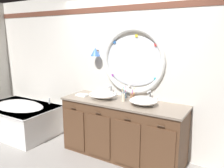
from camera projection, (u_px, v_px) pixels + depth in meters
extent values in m
plane|color=gray|center=(110.00, 160.00, 3.54)|extent=(14.00, 14.00, 0.00)
cube|color=silver|center=(128.00, 73.00, 3.77)|extent=(6.40, 0.08, 2.60)
cube|color=brown|center=(128.00, 8.00, 3.52)|extent=(6.27, 0.01, 0.09)
ellipsoid|color=silver|center=(133.00, 61.00, 3.63)|extent=(1.00, 0.02, 0.80)
torus|color=silver|center=(133.00, 61.00, 3.62)|extent=(1.08, 0.08, 1.08)
cube|color=teal|center=(163.00, 62.00, 3.36)|extent=(0.05, 0.01, 0.05)
cube|color=red|center=(156.00, 45.00, 3.38)|extent=(0.05, 0.01, 0.05)
cube|color=yellow|center=(136.00, 36.00, 3.51)|extent=(0.05, 0.01, 0.05)
cube|color=#2866B7|center=(114.00, 42.00, 3.72)|extent=(0.05, 0.01, 0.05)
cube|color=green|center=(106.00, 59.00, 3.87)|extent=(0.05, 0.01, 0.05)
cube|color=purple|center=(112.00, 76.00, 3.86)|extent=(0.05, 0.01, 0.05)
cube|color=silver|center=(129.00, 85.00, 3.73)|extent=(0.05, 0.01, 0.05)
cube|color=teal|center=(156.00, 79.00, 3.47)|extent=(0.05, 0.01, 0.05)
cylinder|color=#4C3823|center=(97.00, 51.00, 3.91)|extent=(0.02, 0.09, 0.02)
cone|color=blue|center=(95.00, 52.00, 3.87)|extent=(0.17, 0.17, 0.14)
cube|color=brown|center=(123.00, 130.00, 3.61)|extent=(1.93, 0.62, 0.88)
cube|color=gray|center=(123.00, 102.00, 3.52)|extent=(1.97, 0.65, 0.03)
cube|color=gray|center=(131.00, 102.00, 3.78)|extent=(1.93, 0.02, 0.11)
cube|color=brown|center=(74.00, 130.00, 3.71)|extent=(0.41, 0.02, 0.67)
cylinder|color=#422D1E|center=(73.00, 108.00, 3.63)|extent=(0.10, 0.01, 0.01)
cube|color=brown|center=(99.00, 136.00, 3.47)|extent=(0.41, 0.02, 0.67)
cylinder|color=#422D1E|center=(98.00, 113.00, 3.38)|extent=(0.10, 0.01, 0.01)
cube|color=brown|center=(127.00, 144.00, 3.23)|extent=(0.41, 0.02, 0.67)
cylinder|color=#422D1E|center=(127.00, 119.00, 3.14)|extent=(0.10, 0.01, 0.01)
cube|color=brown|center=(160.00, 153.00, 2.99)|extent=(0.41, 0.02, 0.67)
cylinder|color=#422D1E|center=(161.00, 126.00, 2.90)|extent=(0.10, 0.01, 0.01)
cube|color=white|center=(20.00, 119.00, 4.51)|extent=(1.47, 0.95, 0.55)
ellipsoid|color=white|center=(19.00, 108.00, 4.47)|extent=(1.21, 0.74, 0.28)
cube|color=white|center=(19.00, 106.00, 4.46)|extent=(1.50, 0.98, 0.02)
cylinder|color=silver|center=(49.00, 101.00, 4.59)|extent=(0.04, 0.04, 0.11)
cylinder|color=silver|center=(19.00, 108.00, 4.47)|extent=(0.04, 0.04, 0.01)
ellipsoid|color=white|center=(103.00, 94.00, 3.65)|extent=(0.42, 0.27, 0.14)
torus|color=white|center=(103.00, 94.00, 3.65)|extent=(0.44, 0.44, 0.02)
cylinder|color=silver|center=(103.00, 94.00, 3.65)|extent=(0.03, 0.03, 0.01)
ellipsoid|color=white|center=(143.00, 101.00, 3.30)|extent=(0.38, 0.29, 0.13)
torus|color=white|center=(143.00, 101.00, 3.30)|extent=(0.40, 0.40, 0.02)
cylinder|color=silver|center=(143.00, 101.00, 3.30)|extent=(0.03, 0.03, 0.01)
cylinder|color=silver|center=(111.00, 94.00, 3.88)|extent=(0.05, 0.05, 0.02)
cylinder|color=silver|center=(111.00, 90.00, 3.87)|extent=(0.02, 0.02, 0.14)
sphere|color=silver|center=(111.00, 86.00, 3.85)|extent=(0.03, 0.03, 0.03)
cylinder|color=silver|center=(109.00, 87.00, 3.81)|extent=(0.02, 0.10, 0.02)
cylinder|color=silver|center=(107.00, 93.00, 3.93)|extent=(0.04, 0.04, 0.06)
cylinder|color=silver|center=(116.00, 94.00, 3.84)|extent=(0.04, 0.04, 0.06)
cube|color=silver|center=(107.00, 91.00, 3.92)|extent=(0.05, 0.01, 0.01)
cube|color=silver|center=(116.00, 92.00, 3.83)|extent=(0.05, 0.01, 0.01)
cylinder|color=silver|center=(150.00, 100.00, 3.53)|extent=(0.05, 0.05, 0.02)
cylinder|color=silver|center=(150.00, 95.00, 3.52)|extent=(0.02, 0.02, 0.14)
sphere|color=silver|center=(150.00, 91.00, 3.50)|extent=(0.03, 0.03, 0.03)
cylinder|color=silver|center=(149.00, 92.00, 3.45)|extent=(0.02, 0.11, 0.02)
cylinder|color=silver|center=(145.00, 98.00, 3.57)|extent=(0.04, 0.04, 0.06)
cylinder|color=silver|center=(156.00, 100.00, 3.48)|extent=(0.04, 0.04, 0.06)
cube|color=silver|center=(145.00, 96.00, 3.57)|extent=(0.05, 0.01, 0.01)
cube|color=silver|center=(156.00, 98.00, 3.47)|extent=(0.05, 0.01, 0.01)
cylinder|color=slate|center=(124.00, 95.00, 3.70)|extent=(0.08, 0.08, 0.09)
torus|color=slate|center=(124.00, 93.00, 3.69)|extent=(0.09, 0.09, 0.01)
cylinder|color=pink|center=(125.00, 92.00, 3.68)|extent=(0.01, 0.02, 0.19)
cube|color=white|center=(126.00, 85.00, 3.66)|extent=(0.02, 0.02, 0.02)
cylinder|color=#19ADB2|center=(124.00, 92.00, 3.70)|extent=(0.02, 0.03, 0.17)
cube|color=white|center=(124.00, 86.00, 3.68)|extent=(0.02, 0.01, 0.03)
cylinder|color=orange|center=(123.00, 93.00, 3.68)|extent=(0.02, 0.01, 0.16)
cube|color=white|center=(123.00, 87.00, 3.66)|extent=(0.02, 0.02, 0.02)
cylinder|color=#996647|center=(132.00, 97.00, 3.59)|extent=(0.07, 0.07, 0.10)
torus|color=#996647|center=(133.00, 94.00, 3.58)|extent=(0.08, 0.08, 0.01)
cylinder|color=orange|center=(134.00, 93.00, 3.57)|extent=(0.02, 0.01, 0.18)
cube|color=white|center=(134.00, 87.00, 3.55)|extent=(0.02, 0.02, 0.02)
cylinder|color=#E0383D|center=(132.00, 94.00, 3.59)|extent=(0.03, 0.04, 0.16)
cube|color=white|center=(133.00, 88.00, 3.57)|extent=(0.02, 0.02, 0.03)
cylinder|color=purple|center=(132.00, 94.00, 3.57)|extent=(0.02, 0.04, 0.15)
cube|color=white|center=(132.00, 89.00, 3.56)|extent=(0.02, 0.02, 0.03)
cylinder|color=#EFE5C6|center=(123.00, 97.00, 3.50)|extent=(0.05, 0.05, 0.13)
cylinder|color=silver|center=(123.00, 93.00, 3.48)|extent=(0.03, 0.03, 0.02)
cylinder|color=silver|center=(123.00, 92.00, 3.47)|extent=(0.01, 0.04, 0.01)
cube|color=white|center=(82.00, 95.00, 3.83)|extent=(0.20, 0.13, 0.02)
cube|color=white|center=(82.00, 95.00, 3.83)|extent=(0.19, 0.14, 0.02)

